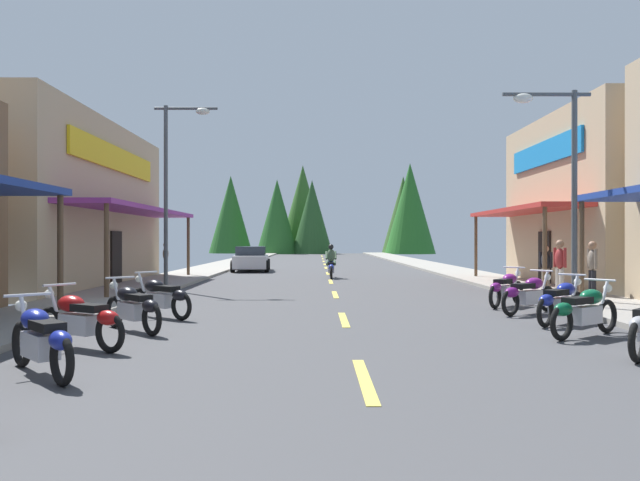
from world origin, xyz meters
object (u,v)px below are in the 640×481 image
Objects in this scene: rider_cruising_lead at (331,264)px; motorcycle_parked_left_1 at (41,339)px; pedestrian_waiting at (166,257)px; motorcycle_parked_left_4 at (161,296)px; motorcycle_parked_left_2 at (80,319)px; motorcycle_parked_right_4 at (561,301)px; motorcycle_parked_right_6 at (506,288)px; motorcycle_parked_right_3 at (584,310)px; pedestrian_browsing at (560,264)px; motorcycle_parked_left_3 at (133,306)px; motorcycle_parked_right_5 at (529,293)px; streetlamp_left at (175,170)px; streetlamp_right at (560,164)px; parked_car_curbside at (251,259)px; pedestrian_by_shop at (546,265)px; pedestrian_strolling at (592,266)px.

motorcycle_parked_left_1 is at bearing 168.21° from rider_cruising_lead.
pedestrian_waiting reaches higher than rider_cruising_lead.
motorcycle_parked_left_2 is at bearing 123.09° from motorcycle_parked_left_4.
motorcycle_parked_right_6 is (-0.09, 3.30, 0.00)m from motorcycle_parked_right_4.
motorcycle_parked_right_6 is 10.74m from motorcycle_parked_left_2.
motorcycle_parked_right_3 is 1.02× the size of pedestrian_browsing.
motorcycle_parked_left_4 is at bearing -44.23° from motorcycle_parked_left_3.
motorcycle_parked_right_5 is at bearing -96.55° from motorcycle_parked_left_1.
motorcycle_parked_left_3 is (-8.65, -0.98, 0.00)m from motorcycle_parked_right_4.
streetlamp_left is 11.88m from motorcycle_parked_left_2.
motorcycle_parked_right_6 and motorcycle_parked_left_1 have the same top height.
motorcycle_parked_left_1 is at bearing -143.42° from streetlamp_right.
parked_car_curbside reaches higher than motorcycle_parked_left_1.
pedestrian_by_shop is 17.69m from parked_car_curbside.
streetlamp_right is at bearing 53.39° from pedestrian_strolling.
parked_car_curbside is at bearing 77.19° from motorcycle_parked_right_5.
motorcycle_parked_right_4 is at bearing -124.85° from motorcycle_parked_right_5.
streetlamp_right reaches higher than parked_car_curbside.
rider_cruising_lead reaches higher than pedestrian_by_shop.
motorcycle_parked_right_4 is 6.00m from pedestrian_browsing.
streetlamp_left is at bearing 96.79° from motorcycle_parked_right_4.
motorcycle_parked_right_6 is 19.90m from parked_car_curbside.
motorcycle_parked_left_4 is at bearing 177.25° from parked_car_curbside.
motorcycle_parked_left_1 is (-8.60, -7.99, 0.00)m from motorcycle_parked_right_6.
pedestrian_strolling reaches higher than rider_cruising_lead.
motorcycle_parked_right_3 is 8.81m from motorcycle_parked_left_4.
motorcycle_parked_left_3 is (-8.39, 0.66, 0.00)m from motorcycle_parked_right_3.
pedestrian_browsing is at bearing 67.44° from streetlamp_right.
motorcycle_parked_left_3 is (-9.65, -3.49, -3.19)m from streetlamp_right.
motorcycle_parked_right_5 is 1.07× the size of pedestrian_waiting.
motorcycle_parked_left_3 is 12.72m from pedestrian_browsing.
motorcycle_parked_right_4 is at bearing -163.00° from rider_cruising_lead.
motorcycle_parked_right_3 is 0.41× the size of parked_car_curbside.
pedestrian_browsing reaches higher than pedestrian_strolling.
streetlamp_left reaches higher than pedestrian_waiting.
pedestrian_waiting is (-12.11, 15.08, 0.46)m from motorcycle_parked_right_4.
parked_car_curbside reaches higher than motorcycle_parked_left_3.
motorcycle_parked_left_2 is at bearing 153.92° from motorcycle_parked_right_4.
streetlamp_right is at bearing -28.31° from streetlamp_left.
motorcycle_parked_right_5 is at bearing 44.58° from pedestrian_browsing.
pedestrian_waiting is at bearing 85.87° from motorcycle_parked_right_6.
motorcycle_parked_right_6 is at bearing 48.37° from motorcycle_parked_right_4.
pedestrian_strolling reaches higher than motorcycle_parked_left_4.
parked_car_curbside reaches higher than motorcycle_parked_left_2.
streetlamp_right is 3.40× the size of motorcycle_parked_right_4.
pedestrian_by_shop is (11.39, 12.45, 0.41)m from motorcycle_parked_left_1.
rider_cruising_lead reaches higher than parked_car_curbside.
rider_cruising_lead is (4.51, 17.69, 0.17)m from motorcycle_parked_left_2.
streetlamp_left reaches higher than parked_car_curbside.
parked_car_curbside is at bearing -51.86° from pedestrian_strolling.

